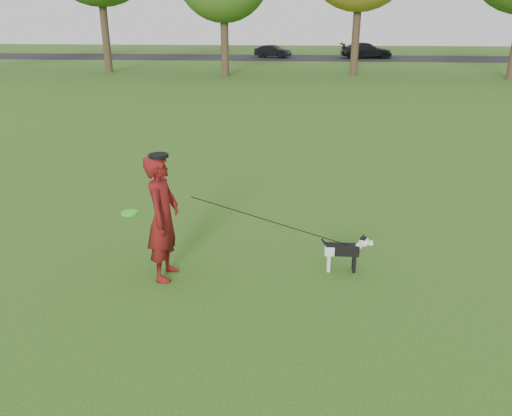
# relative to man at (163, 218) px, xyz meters

# --- Properties ---
(ground) EXTENTS (120.00, 120.00, 0.00)m
(ground) POSITION_rel_man_xyz_m (1.30, 0.02, -0.91)
(ground) COLOR #285116
(ground) RESTS_ON ground
(road) EXTENTS (120.00, 7.00, 0.02)m
(road) POSITION_rel_man_xyz_m (1.30, 40.02, -0.90)
(road) COLOR black
(road) RESTS_ON ground
(man) EXTENTS (0.47, 0.69, 1.82)m
(man) POSITION_rel_man_xyz_m (0.00, 0.00, 0.00)
(man) COLOR #530B0E
(man) RESTS_ON ground
(dog) EXTENTS (0.77, 0.15, 0.59)m
(dog) POSITION_rel_man_xyz_m (2.59, 0.37, -0.55)
(dog) COLOR black
(dog) RESTS_ON ground
(car_mid) EXTENTS (3.40, 2.14, 1.06)m
(car_mid) POSITION_rel_man_xyz_m (-0.46, 40.02, -0.36)
(car_mid) COLOR black
(car_mid) RESTS_ON road
(car_right) EXTENTS (4.55, 2.03, 1.30)m
(car_right) POSITION_rel_man_xyz_m (7.72, 40.02, -0.24)
(car_right) COLOR black
(car_right) RESTS_ON road
(man_held_items) EXTENTS (3.26, 0.55, 1.43)m
(man_held_items) POSITION_rel_man_xyz_m (1.55, 0.16, -0.08)
(man_held_items) COLOR #2EEB1D
(man_held_items) RESTS_ON ground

